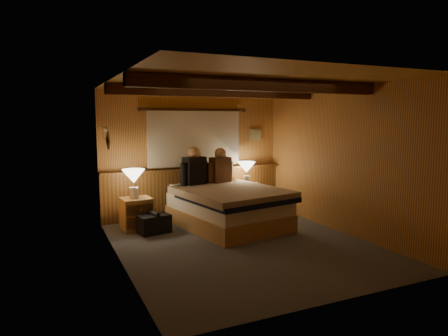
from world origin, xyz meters
TOP-DOWN VIEW (x-y plane):
  - floor at (0.00, 0.00)m, footprint 4.20×4.20m
  - ceiling at (0.00, 0.00)m, footprint 4.20×4.20m
  - wall_back at (0.00, 2.10)m, footprint 3.60×0.00m
  - wall_left at (-1.80, 0.00)m, footprint 0.00×4.20m
  - wall_right at (1.80, 0.00)m, footprint 0.00×4.20m
  - wall_front at (0.00, -2.10)m, footprint 3.60×0.00m
  - wainscot at (0.00, 2.04)m, footprint 3.60×0.23m
  - curtain_window at (0.00, 2.03)m, footprint 2.18×0.09m
  - ceiling_beams at (0.00, 0.15)m, footprint 3.60×1.65m
  - coat_rail at (-1.72, 1.58)m, footprint 0.05×0.55m
  - framed_print at (1.35, 2.08)m, footprint 0.30×0.04m
  - bed at (0.23, 0.99)m, footprint 1.84×2.23m
  - nightstand_left at (-1.26, 1.50)m, footprint 0.52×0.47m
  - nightstand_right at (1.00, 1.73)m, footprint 0.62×0.58m
  - lamp_left at (-1.30, 1.48)m, footprint 0.38×0.38m
  - lamp_right at (0.96, 1.72)m, footprint 0.35×0.35m
  - person_left at (-0.16, 1.64)m, footprint 0.57×0.34m
  - person_right at (0.38, 1.67)m, footprint 0.55×0.29m
  - duffel_bag at (-1.06, 1.13)m, footprint 0.56×0.40m

SIDE VIEW (x-z plane):
  - floor at x=0.00m, z-range 0.00..0.00m
  - duffel_bag at x=-1.06m, z-range -0.02..0.34m
  - nightstand_left at x=-1.26m, z-range 0.00..0.54m
  - nightstand_right at x=1.00m, z-range 0.00..0.59m
  - bed at x=0.23m, z-range 0.01..0.70m
  - wainscot at x=0.00m, z-range 0.02..0.96m
  - lamp_left at x=-1.30m, z-range 0.64..1.14m
  - lamp_right at x=0.96m, z-range 0.68..1.13m
  - person_right at x=0.38m, z-range 0.61..1.29m
  - person_left at x=-0.16m, z-range 0.61..1.33m
  - wall_left at x=-1.80m, z-range -0.90..3.30m
  - wall_right at x=1.80m, z-range -0.90..3.30m
  - wall_back at x=0.00m, z-range -0.60..3.00m
  - wall_front at x=0.00m, z-range -0.60..3.00m
  - curtain_window at x=0.00m, z-range 0.96..2.08m
  - framed_print at x=1.35m, z-range 1.43..1.68m
  - coat_rail at x=-1.72m, z-range 1.55..1.79m
  - ceiling_beams at x=0.00m, z-range 2.23..2.39m
  - ceiling at x=0.00m, z-range 2.40..2.40m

